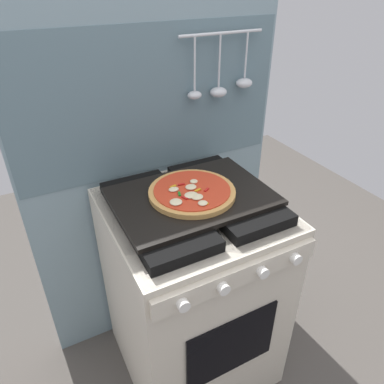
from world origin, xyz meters
TOP-DOWN VIEW (x-y plane):
  - ground_plane at (0.00, 0.00)m, footprint 4.00×4.00m
  - kitchen_backsplash at (0.00, 0.33)m, footprint 1.10×0.09m
  - stove at (-0.00, -0.00)m, footprint 0.60×0.64m
  - baking_tray at (0.00, 0.00)m, footprint 0.54×0.38m
  - pizza_left at (-0.00, 0.00)m, footprint 0.30×0.30m

SIDE VIEW (x-z plane):
  - ground_plane at x=0.00m, z-range 0.00..0.00m
  - stove at x=0.00m, z-range 0.00..0.90m
  - kitchen_backsplash at x=0.00m, z-range 0.01..1.56m
  - baking_tray at x=0.00m, z-range 0.90..0.92m
  - pizza_left at x=0.00m, z-range 0.91..0.94m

